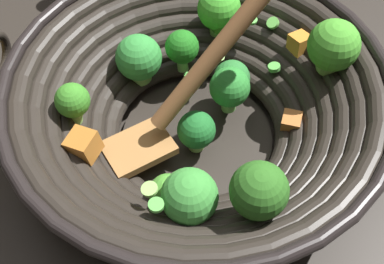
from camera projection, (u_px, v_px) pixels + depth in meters
The scene contains 2 objects.
ground_plane at pixel (197, 141), 0.61m from camera, with size 4.00×4.00×0.00m, color #28231E.
wok at pixel (199, 104), 0.56m from camera, with size 0.40×0.44×0.28m.
Camera 1 is at (-0.35, -0.02, 0.50)m, focal length 49.66 mm.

